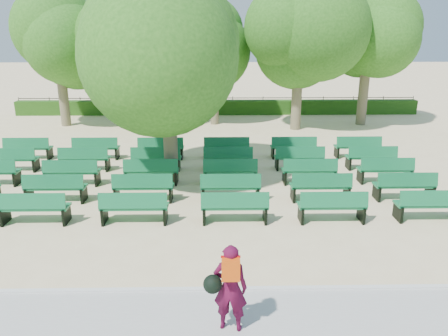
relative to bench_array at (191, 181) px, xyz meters
name	(u,v)px	position (x,y,z in m)	size (l,w,h in m)	color
ground	(220,189)	(1.03, -0.60, -0.10)	(120.00, 120.00, 0.00)	beige
paving	(224,326)	(1.03, -8.00, -0.07)	(30.00, 2.20, 0.06)	#B0AFAB
curb	(223,290)	(1.03, -6.85, -0.05)	(30.00, 0.12, 0.10)	silver
hedge	(218,107)	(1.03, 13.40, 0.35)	(26.00, 0.70, 0.90)	#234F14
fence	(218,113)	(1.03, 13.80, -0.10)	(26.00, 0.10, 1.02)	black
tree_line	(218,127)	(1.03, 9.40, -0.10)	(21.80, 6.80, 7.04)	#316E1D
bench_array	(191,181)	(0.00, 0.00, 0.00)	(1.95, 0.63, 1.22)	#126739
tree_among	(166,41)	(-0.73, 0.31, 4.87)	(5.14, 5.14, 7.30)	brown
person	(229,287)	(1.13, -8.11, 0.84)	(0.83, 0.53, 1.71)	#470A26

